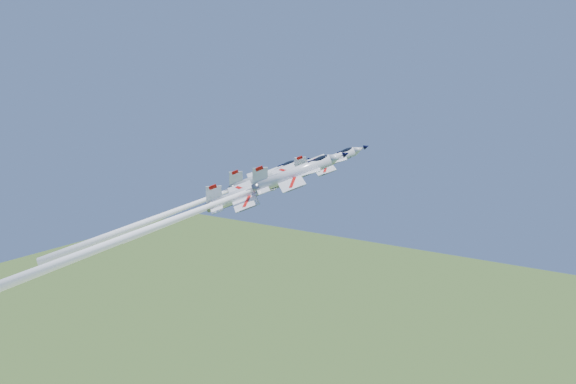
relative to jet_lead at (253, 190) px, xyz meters
The scene contains 4 objects.
jet_lead is the anchor object (origin of this frame).
jet_left 15.18m from the jet_lead, behind, with size 28.44×30.78×35.60m.
jet_right 15.92m from the jet_lead, 118.53° to the right, with size 34.12×37.65×47.80m.
jet_slot 22.14m from the jet_lead, 131.60° to the right, with size 34.06×37.36×46.16m.
Camera 1 is at (61.26, -92.14, 118.53)m, focal length 40.00 mm.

